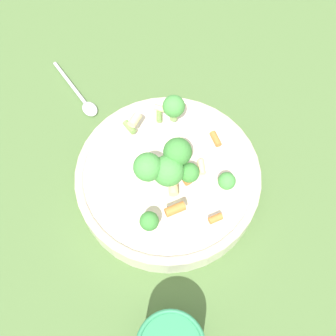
# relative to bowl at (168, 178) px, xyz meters

# --- Properties ---
(ground_plane) EXTENTS (3.00, 3.00, 0.00)m
(ground_plane) POSITION_rel_bowl_xyz_m (0.00, 0.00, -0.03)
(ground_plane) COLOR #4C6B38
(bowl) EXTENTS (0.30, 0.30, 0.05)m
(bowl) POSITION_rel_bowl_xyz_m (0.00, 0.00, 0.00)
(bowl) COLOR beige
(bowl) RESTS_ON ground_plane
(pasta_salad) EXTENTS (0.22, 0.21, 0.08)m
(pasta_salad) POSITION_rel_bowl_xyz_m (-0.00, -0.01, 0.07)
(pasta_salad) COLOR #8CB766
(pasta_salad) RESTS_ON bowl
(spoon) EXTENTS (0.10, 0.14, 0.01)m
(spoon) POSITION_rel_bowl_xyz_m (0.10, 0.22, -0.02)
(spoon) COLOR silver
(spoon) RESTS_ON ground_plane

